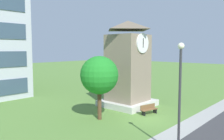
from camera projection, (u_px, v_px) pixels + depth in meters
name	position (u px, v px, depth m)	size (l,w,h in m)	color
ground_plane	(146.00, 119.00, 19.57)	(160.00, 160.00, 0.00)	#567F38
kerb_strip	(184.00, 128.00, 17.32)	(120.00, 1.60, 0.01)	#9E9E99
clock_tower	(128.00, 69.00, 23.89)	(4.78, 4.78, 8.85)	gray
park_bench	(149.00, 109.00, 21.02)	(1.86, 0.88, 0.88)	brown
street_lamp	(180.00, 87.00, 12.51)	(0.36, 0.36, 6.30)	#333338
tree_by_building	(99.00, 75.00, 19.19)	(3.21, 3.21, 5.39)	#513823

